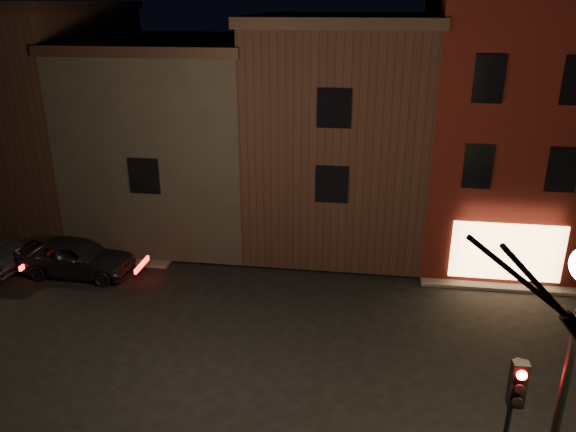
# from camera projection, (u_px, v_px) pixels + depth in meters

# --- Properties ---
(ground) EXTENTS (120.00, 120.00, 0.00)m
(ground) POSITION_uv_depth(u_px,v_px,m) (266.00, 352.00, 17.15)
(ground) COLOR black
(ground) RESTS_ON ground
(sidewalk_far_left) EXTENTS (30.00, 30.00, 0.12)m
(sidewalk_far_left) POSITION_uv_depth(u_px,v_px,m) (32.00, 157.00, 38.31)
(sidewalk_far_left) COLOR #2D2B28
(sidewalk_far_left) RESTS_ON ground
(corner_building) EXTENTS (6.50, 8.50, 10.50)m
(corner_building) POSITION_uv_depth(u_px,v_px,m) (499.00, 122.00, 22.87)
(corner_building) COLOR #420F0B
(corner_building) RESTS_ON ground
(row_building_a) EXTENTS (7.30, 10.30, 9.40)m
(row_building_a) POSITION_uv_depth(u_px,v_px,m) (341.00, 126.00, 24.90)
(row_building_a) COLOR black
(row_building_a) RESTS_ON ground
(row_building_b) EXTENTS (7.80, 10.30, 8.40)m
(row_building_b) POSITION_uv_depth(u_px,v_px,m) (184.00, 132.00, 26.07)
(row_building_b) COLOR black
(row_building_b) RESTS_ON ground
(row_building_c) EXTENTS (7.30, 10.30, 9.90)m
(row_building_c) POSITION_uv_depth(u_px,v_px,m) (37.00, 111.00, 26.78)
(row_building_c) COLOR black
(row_building_c) RESTS_ON ground
(traffic_signal) EXTENTS (0.58, 0.38, 4.05)m
(traffic_signal) POSITION_uv_depth(u_px,v_px,m) (509.00, 422.00, 10.29)
(traffic_signal) COLOR black
(traffic_signal) RESTS_ON sidewalk_near_right
(parked_car_a) EXTENTS (4.51, 1.94, 1.52)m
(parked_car_a) POSITION_uv_depth(u_px,v_px,m) (76.00, 257.00, 21.74)
(parked_car_a) COLOR black
(parked_car_a) RESTS_ON ground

